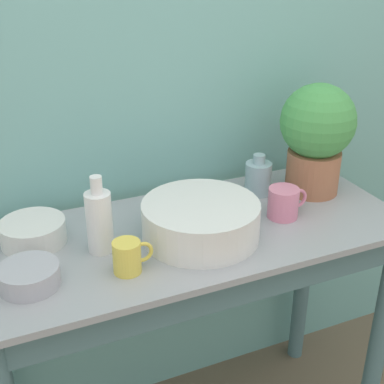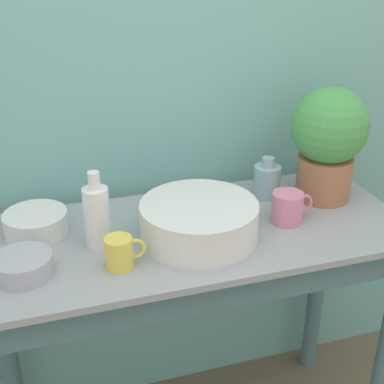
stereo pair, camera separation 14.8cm
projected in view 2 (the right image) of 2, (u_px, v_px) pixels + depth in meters
name	position (u px, v px, depth m)	size (l,w,h in m)	color
wall_back	(161.00, 85.00, 1.66)	(6.00, 0.05, 2.40)	#70ADA8
counter_table	(194.00, 291.00, 1.60)	(1.25, 0.53, 0.86)	slate
potted_plant	(328.00, 139.00, 1.63)	(0.24, 0.24, 0.36)	#A36647
bowl_wash_large	(199.00, 221.00, 1.47)	(0.33, 0.33, 0.10)	silver
bottle_tall	(97.00, 215.00, 1.42)	(0.07, 0.07, 0.22)	white
bottle_short	(267.00, 181.00, 1.70)	(0.08, 0.08, 0.13)	#93B2BC
mug_pink	(288.00, 207.00, 1.55)	(0.13, 0.09, 0.09)	pink
mug_yellow	(120.00, 253.00, 1.34)	(0.10, 0.07, 0.08)	#E5CC4C
bowl_small_enamel_white	(36.00, 223.00, 1.50)	(0.18, 0.18, 0.06)	silver
bowl_small_steel	(23.00, 266.00, 1.32)	(0.15, 0.15, 0.05)	#A8A8B2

